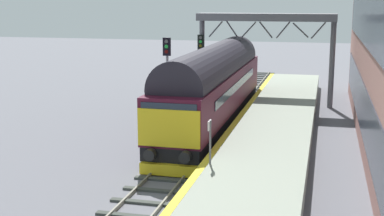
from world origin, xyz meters
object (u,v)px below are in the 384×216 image
at_px(diesel_locomotive, 213,84).
at_px(signal_post_mid, 167,72).
at_px(signal_post_far, 201,59).
at_px(platform_number_sign, 210,135).

distance_m(diesel_locomotive, signal_post_mid, 2.74).
bearing_deg(diesel_locomotive, signal_post_far, 108.58).
bearing_deg(signal_post_mid, diesel_locomotive, 24.30).
relative_size(diesel_locomotive, platform_number_sign, 10.83).
distance_m(signal_post_far, platform_number_sign, 17.78).
distance_m(signal_post_mid, signal_post_far, 8.22).
distance_m(diesel_locomotive, platform_number_sign, 10.27).
height_order(signal_post_mid, platform_number_sign, signal_post_mid).
distance_m(signal_post_mid, platform_number_sign, 10.06).
xyz_separation_m(signal_post_far, platform_number_sign, (4.36, -17.21, -0.98)).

